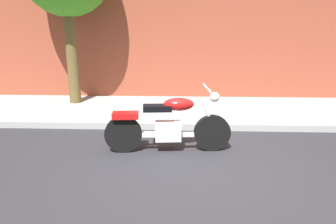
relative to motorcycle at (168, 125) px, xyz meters
name	(u,v)px	position (x,y,z in m)	size (l,w,h in m)	color
ground_plane	(189,164)	(0.36, -0.53, -0.47)	(60.00, 60.00, 0.00)	#28282D
sidewalk	(186,111)	(0.36, 2.58, -0.40)	(21.63, 2.84, 0.14)	#9D9D9D
motorcycle	(168,125)	(0.00, 0.00, 0.00)	(2.18, 0.70, 1.14)	black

